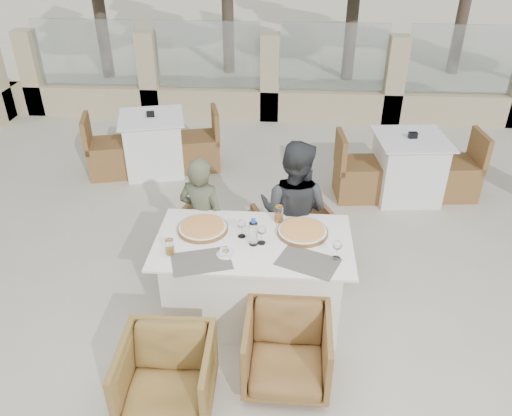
# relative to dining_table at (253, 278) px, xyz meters

# --- Properties ---
(ground) EXTENTS (80.00, 80.00, 0.00)m
(ground) POSITION_rel_dining_table_xyz_m (-0.09, -0.07, -0.39)
(ground) COLOR beige
(ground) RESTS_ON ground
(sand_patch) EXTENTS (30.00, 16.00, 0.01)m
(sand_patch) POSITION_rel_dining_table_xyz_m (-0.09, 13.93, -0.38)
(sand_patch) COLOR beige
(sand_patch) RESTS_ON ground
(perimeter_wall_far) EXTENTS (10.00, 0.34, 1.60)m
(perimeter_wall_far) POSITION_rel_dining_table_xyz_m (-0.09, 4.73, 0.42)
(perimeter_wall_far) COLOR #C8B58D
(perimeter_wall_far) RESTS_ON ground
(dining_table) EXTENTS (1.60, 0.90, 0.77)m
(dining_table) POSITION_rel_dining_table_xyz_m (0.00, 0.00, 0.00)
(dining_table) COLOR white
(dining_table) RESTS_ON ground
(placemat_near_left) EXTENTS (0.52, 0.42, 0.00)m
(placemat_near_left) POSITION_rel_dining_table_xyz_m (-0.37, -0.30, 0.39)
(placemat_near_left) COLOR #605952
(placemat_near_left) RESTS_ON dining_table
(placemat_near_right) EXTENTS (0.53, 0.45, 0.00)m
(placemat_near_right) POSITION_rel_dining_table_xyz_m (0.44, -0.25, 0.39)
(placemat_near_right) COLOR #605952
(placemat_near_right) RESTS_ON dining_table
(pizza_left) EXTENTS (0.45, 0.45, 0.05)m
(pizza_left) POSITION_rel_dining_table_xyz_m (-0.43, 0.13, 0.41)
(pizza_left) COLOR #CB531B
(pizza_left) RESTS_ON dining_table
(pizza_right) EXTENTS (0.48, 0.48, 0.05)m
(pizza_right) POSITION_rel_dining_table_xyz_m (0.40, 0.13, 0.41)
(pizza_right) COLOR orange
(pizza_right) RESTS_ON dining_table
(water_bottle) EXTENTS (0.07, 0.07, 0.24)m
(water_bottle) POSITION_rel_dining_table_xyz_m (0.00, -0.05, 0.50)
(water_bottle) COLOR #B8D8F2
(water_bottle) RESTS_ON dining_table
(wine_glass_centre) EXTENTS (0.10, 0.10, 0.18)m
(wine_glass_centre) POSITION_rel_dining_table_xyz_m (-0.10, 0.05, 0.48)
(wine_glass_centre) COLOR silver
(wine_glass_centre) RESTS_ON dining_table
(wine_glass_near) EXTENTS (0.09, 0.09, 0.18)m
(wine_glass_near) POSITION_rel_dining_table_xyz_m (0.07, -0.03, 0.48)
(wine_glass_near) COLOR silver
(wine_glass_near) RESTS_ON dining_table
(wine_glass_corner) EXTENTS (0.09, 0.09, 0.18)m
(wine_glass_corner) POSITION_rel_dining_table_xyz_m (0.65, -0.19, 0.48)
(wine_glass_corner) COLOR white
(wine_glass_corner) RESTS_ON dining_table
(beer_glass_left) EXTENTS (0.08, 0.08, 0.13)m
(beer_glass_left) POSITION_rel_dining_table_xyz_m (-0.63, -0.22, 0.45)
(beer_glass_left) COLOR gold
(beer_glass_left) RESTS_ON dining_table
(beer_glass_right) EXTENTS (0.09, 0.09, 0.15)m
(beer_glass_right) POSITION_rel_dining_table_xyz_m (0.19, 0.31, 0.46)
(beer_glass_right) COLOR orange
(beer_glass_right) RESTS_ON dining_table
(olive_dish) EXTENTS (0.13, 0.13, 0.04)m
(olive_dish) POSITION_rel_dining_table_xyz_m (-0.20, -0.20, 0.41)
(olive_dish) COLOR silver
(olive_dish) RESTS_ON dining_table
(armchair_far_left) EXTENTS (0.83, 0.85, 0.62)m
(armchair_far_left) POSITION_rel_dining_table_xyz_m (-0.48, 0.55, -0.08)
(armchair_far_left) COLOR brown
(armchair_far_left) RESTS_ON ground
(armchair_far_right) EXTENTS (0.92, 0.93, 0.65)m
(armchair_far_right) POSITION_rel_dining_table_xyz_m (0.36, 0.66, -0.06)
(armchair_far_right) COLOR brown
(armchair_far_right) RESTS_ON ground
(armchair_near_left) EXTENTS (0.64, 0.66, 0.59)m
(armchair_near_left) POSITION_rel_dining_table_xyz_m (-0.53, -1.01, -0.09)
(armchair_near_left) COLOR olive
(armchair_near_left) RESTS_ON ground
(armchair_near_right) EXTENTS (0.63, 0.65, 0.58)m
(armchair_near_right) POSITION_rel_dining_table_xyz_m (0.30, -0.70, -0.09)
(armchair_near_right) COLOR brown
(armchair_near_right) RESTS_ON ground
(diner_left) EXTENTS (0.53, 0.43, 1.25)m
(diner_left) POSITION_rel_dining_table_xyz_m (-0.50, 0.50, 0.24)
(diner_left) COLOR #51563E
(diner_left) RESTS_ON ground
(diner_right) EXTENTS (0.82, 0.73, 1.40)m
(diner_right) POSITION_rel_dining_table_xyz_m (0.32, 0.59, 0.31)
(diner_right) COLOR #36393B
(diner_right) RESTS_ON ground
(bg_table_a) EXTENTS (1.79, 1.20, 0.77)m
(bg_table_a) POSITION_rel_dining_table_xyz_m (-1.53, 2.69, 0.00)
(bg_table_a) COLOR white
(bg_table_a) RESTS_ON ground
(bg_table_b) EXTENTS (1.71, 0.98, 0.77)m
(bg_table_b) POSITION_rel_dining_table_xyz_m (1.70, 2.23, 0.00)
(bg_table_b) COLOR white
(bg_table_b) RESTS_ON ground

